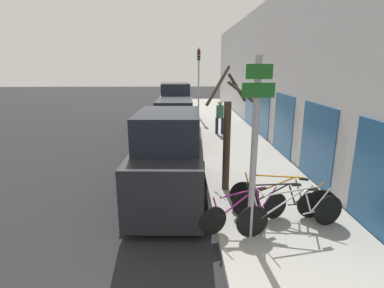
# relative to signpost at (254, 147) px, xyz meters

# --- Properties ---
(ground_plane) EXTENTS (80.00, 80.00, 0.00)m
(ground_plane) POSITION_rel_signpost_xyz_m (-1.64, 7.35, -2.06)
(ground_plane) COLOR black
(sidewalk_curb) EXTENTS (3.20, 32.00, 0.15)m
(sidewalk_curb) POSITION_rel_signpost_xyz_m (0.96, 10.15, -1.99)
(sidewalk_curb) COLOR #9E9B93
(sidewalk_curb) RESTS_ON ground
(building_facade) EXTENTS (0.23, 32.00, 6.50)m
(building_facade) POSITION_rel_signpost_xyz_m (2.71, 10.08, 1.15)
(building_facade) COLOR #BCBCC1
(building_facade) RESTS_ON ground
(signpost) EXTENTS (0.60, 0.15, 3.58)m
(signpost) POSITION_rel_signpost_xyz_m (0.00, 0.00, 0.00)
(signpost) COLOR #939399
(signpost) RESTS_ON sidewalk_curb
(bicycle_0) EXTENTS (2.44, 0.69, 0.95)m
(bicycle_0) POSITION_rel_signpost_xyz_m (0.92, 0.18, -1.51)
(bicycle_0) COLOR black
(bicycle_0) RESTS_ON sidewalk_curb
(bicycle_1) EXTENTS (2.07, 0.91, 0.85)m
(bicycle_1) POSITION_rel_signpost_xyz_m (-0.01, 0.41, -1.54)
(bicycle_1) COLOR black
(bicycle_1) RESTS_ON sidewalk_curb
(bicycle_2) EXTENTS (2.10, 0.44, 0.85)m
(bicycle_2) POSITION_rel_signpost_xyz_m (0.82, 0.77, -1.54)
(bicycle_2) COLOR black
(bicycle_2) RESTS_ON sidewalk_curb
(bicycle_3) EXTENTS (2.35, 0.82, 0.97)m
(bicycle_3) POSITION_rel_signpost_xyz_m (0.95, 0.94, -1.50)
(bicycle_3) COLOR black
(bicycle_3) RESTS_ON sidewalk_curb
(parked_car_0) EXTENTS (2.10, 4.41, 2.43)m
(parked_car_0) POSITION_rel_signpost_xyz_m (-1.71, 2.16, -0.96)
(parked_car_0) COLOR black
(parked_car_0) RESTS_ON ground
(parked_car_1) EXTENTS (2.05, 4.71, 2.11)m
(parked_car_1) POSITION_rel_signpost_xyz_m (-1.68, 7.77, -1.09)
(parked_car_1) COLOR maroon
(parked_car_1) RESTS_ON ground
(parked_car_2) EXTENTS (2.25, 4.26, 2.52)m
(parked_car_2) POSITION_rel_signpost_xyz_m (-1.80, 13.17, -0.92)
(parked_car_2) COLOR #B2B7BC
(parked_car_2) RESTS_ON ground
(pedestrian_near) EXTENTS (0.44, 0.37, 1.68)m
(pedestrian_near) POSITION_rel_signpost_xyz_m (0.55, 9.57, -0.94)
(pedestrian_near) COLOR #1E2338
(pedestrian_near) RESTS_ON sidewalk_curb
(street_tree) EXTENTS (1.35, 0.95, 3.40)m
(street_tree) POSITION_rel_signpost_xyz_m (-0.14, 2.43, -0.39)
(street_tree) COLOR #3D2D23
(street_tree) RESTS_ON sidewalk_curb
(traffic_light) EXTENTS (0.20, 0.30, 4.50)m
(traffic_light) POSITION_rel_signpost_xyz_m (-0.27, 14.57, 0.97)
(traffic_light) COLOR #939399
(traffic_light) RESTS_ON sidewalk_curb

